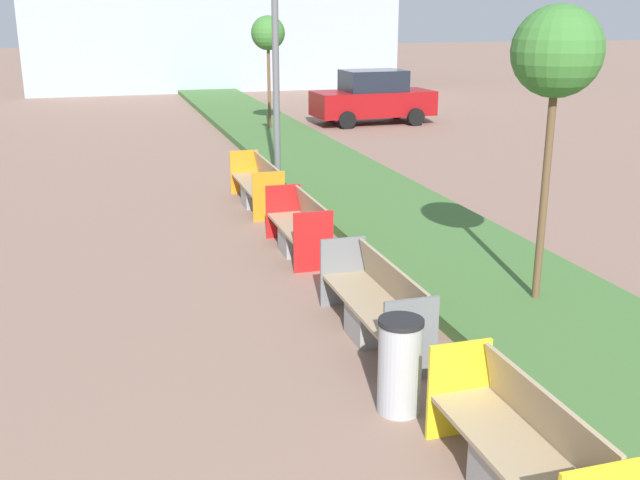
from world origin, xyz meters
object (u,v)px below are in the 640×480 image
(litter_bin, at_px, (400,366))
(sapling_tree_near, at_px, (557,55))
(bench_yellow_frame, at_px, (519,458))
(bench_red_frame, at_px, (299,232))
(bench_orange_frame, at_px, (258,188))
(bench_grey_frame, at_px, (376,309))
(street_lamp_post, at_px, (275,4))
(parked_car_distant, at_px, (373,98))
(sapling_tree_far, at_px, (268,34))

(litter_bin, bearing_deg, sapling_tree_near, 35.12)
(bench_yellow_frame, height_order, bench_red_frame, same)
(bench_orange_frame, height_order, sapling_tree_near, sapling_tree_near)
(bench_grey_frame, relative_size, sapling_tree_near, 0.60)
(street_lamp_post, bearing_deg, parked_car_distant, 58.91)
(bench_yellow_frame, bearing_deg, sapling_tree_near, 56.04)
(litter_bin, distance_m, street_lamp_post, 9.95)
(bench_red_frame, height_order, sapling_tree_far, sapling_tree_far)
(bench_yellow_frame, xyz_separation_m, bench_orange_frame, (0.00, 10.03, 0.01))
(bench_yellow_frame, relative_size, bench_red_frame, 1.06)
(bench_red_frame, bearing_deg, street_lamp_post, 81.42)
(bench_orange_frame, bearing_deg, litter_bin, -92.68)
(parked_car_distant, bearing_deg, street_lamp_post, -123.20)
(sapling_tree_far, bearing_deg, litter_bin, -98.86)
(bench_red_frame, height_order, parked_car_distant, parked_car_distant)
(litter_bin, relative_size, sapling_tree_far, 0.27)
(bench_yellow_frame, relative_size, bench_orange_frame, 0.85)
(bench_orange_frame, xyz_separation_m, street_lamp_post, (0.61, 0.81, 3.57))
(bench_grey_frame, bearing_deg, street_lamp_post, 85.40)
(sapling_tree_near, bearing_deg, bench_red_frame, 125.75)
(bench_grey_frame, xyz_separation_m, street_lamp_post, (0.61, 7.57, 3.58))
(bench_red_frame, distance_m, litter_bin, 5.22)
(bench_orange_frame, relative_size, sapling_tree_far, 0.65)
(bench_orange_frame, bearing_deg, bench_red_frame, -90.10)
(bench_orange_frame, relative_size, street_lamp_post, 0.34)
(bench_red_frame, relative_size, sapling_tree_far, 0.52)
(bench_red_frame, distance_m, parked_car_distant, 15.01)
(bench_yellow_frame, height_order, parked_car_distant, parked_car_distant)
(bench_orange_frame, relative_size, sapling_tree_near, 0.62)
(bench_yellow_frame, height_order, litter_bin, litter_bin)
(bench_yellow_frame, relative_size, litter_bin, 2.09)
(bench_grey_frame, distance_m, litter_bin, 1.75)
(bench_orange_frame, height_order, litter_bin, litter_bin)
(bench_red_frame, relative_size, bench_orange_frame, 0.80)
(sapling_tree_near, distance_m, sapling_tree_far, 15.67)
(bench_yellow_frame, height_order, street_lamp_post, street_lamp_post)
(sapling_tree_far, bearing_deg, bench_grey_frame, -98.41)
(bench_orange_frame, bearing_deg, bench_grey_frame, -90.01)
(street_lamp_post, height_order, sapling_tree_far, street_lamp_post)
(bench_yellow_frame, distance_m, street_lamp_post, 11.43)
(bench_orange_frame, height_order, parked_car_distant, parked_car_distant)
(bench_yellow_frame, distance_m, sapling_tree_far, 19.50)
(parked_car_distant, bearing_deg, bench_grey_frame, -112.49)
(bench_orange_frame, distance_m, street_lamp_post, 3.71)
(sapling_tree_far, bearing_deg, street_lamp_post, -101.80)
(parked_car_distant, bearing_deg, sapling_tree_near, -105.45)
(bench_red_frame, bearing_deg, bench_grey_frame, -89.92)
(bench_grey_frame, distance_m, sapling_tree_far, 16.30)
(sapling_tree_near, relative_size, parked_car_distant, 0.92)
(bench_grey_frame, xyz_separation_m, litter_bin, (-0.39, -1.70, 0.12))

